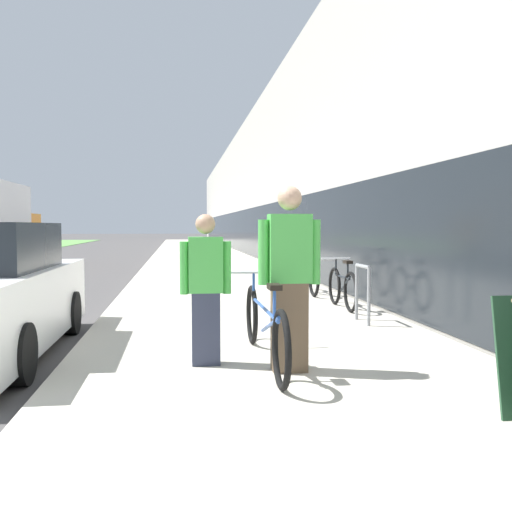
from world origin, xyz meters
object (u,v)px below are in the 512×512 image
at_px(tandem_bicycle, 264,327).
at_px(person_rider, 289,279).
at_px(person_bystander, 206,289).
at_px(bike_rack_hoop, 363,287).
at_px(cruiser_bike_middle, 308,274).
at_px(cruiser_bike_nearest, 342,287).

relative_size(tandem_bicycle, person_rider, 1.48).
bearing_deg(person_bystander, person_rider, -25.45).
bearing_deg(person_rider, bike_rack_hoop, 58.21).
xyz_separation_m(person_bystander, cruiser_bike_middle, (2.39, 5.77, -0.36)).
distance_m(bike_rack_hoop, cruiser_bike_middle, 3.59).
distance_m(person_rider, cruiser_bike_nearest, 4.38).
distance_m(person_rider, cruiser_bike_middle, 6.37).
xyz_separation_m(bike_rack_hoop, cruiser_bike_nearest, (0.12, 1.44, -0.16)).
xyz_separation_m(person_rider, cruiser_bike_nearest, (1.71, 4.00, -0.54)).
bearing_deg(cruiser_bike_nearest, bike_rack_hoop, -94.94).
relative_size(person_bystander, cruiser_bike_middle, 0.82).
distance_m(tandem_bicycle, person_rider, 0.65).
bearing_deg(person_rider, tandem_bicycle, 119.66).
bearing_deg(person_bystander, cruiser_bike_nearest, 55.48).
bearing_deg(cruiser_bike_middle, person_bystander, -112.49).
xyz_separation_m(tandem_bicycle, person_bystander, (-0.59, 0.04, 0.39)).
relative_size(cruiser_bike_nearest, cruiser_bike_middle, 0.88).
bearing_deg(cruiser_bike_middle, person_rider, -104.62).
height_order(tandem_bicycle, cruiser_bike_nearest, tandem_bicycle).
relative_size(person_rider, cruiser_bike_nearest, 1.10).
height_order(cruiser_bike_nearest, cruiser_bike_middle, cruiser_bike_middle).
distance_m(tandem_bicycle, bike_rack_hoop, 2.85).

